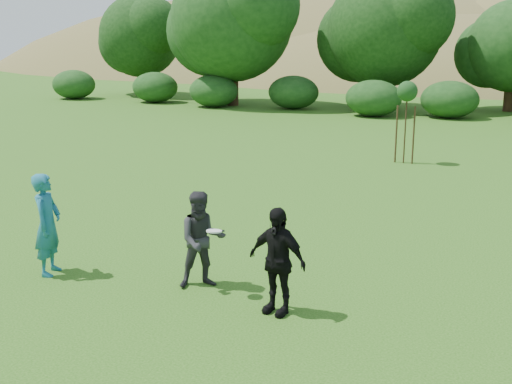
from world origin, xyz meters
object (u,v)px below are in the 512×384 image
player_grey (202,240)px  player_black (277,261)px  player_teal (48,224)px  sapling (407,94)px

player_grey → player_black: player_black is taller
player_teal → sapling: (3.63, 13.49, 1.45)m
player_grey → sapling: (0.71, 12.81, 1.54)m
player_teal → player_grey: bearing=-96.6°
player_grey → player_black: (1.64, -0.45, 0.01)m
player_grey → player_black: bearing=-54.1°
player_black → player_teal: bearing=-167.2°
player_grey → sapling: bearing=48.2°
player_grey → player_teal: bearing=154.4°
player_black → sapling: (-0.93, 13.26, 1.53)m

